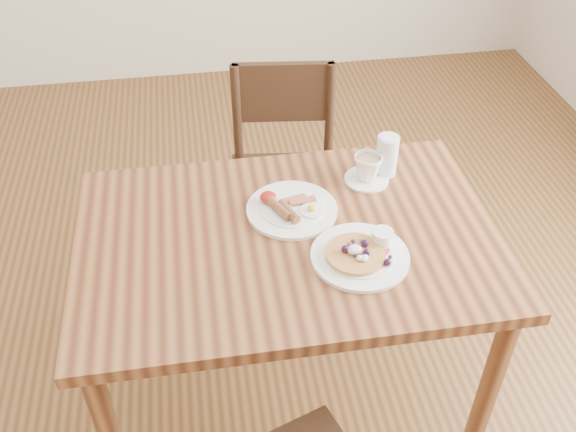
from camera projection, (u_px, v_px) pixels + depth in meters
The scene contains 7 objects.
ground at pixel (288, 391), 2.30m from camera, with size 5.00×5.00×0.00m, color #513217.
dining_table at pixel (288, 260), 1.88m from camera, with size 1.20×0.80×0.75m.
chair_far at pixel (285, 170), 2.50m from camera, with size 0.47×0.47×0.88m.
pancake_plate at pixel (361, 253), 1.74m from camera, with size 0.27×0.27×0.06m.
breakfast_plate at pixel (290, 208), 1.89m from camera, with size 0.27×0.27×0.04m.
teacup_saucer at pixel (367, 169), 1.99m from camera, with size 0.14×0.14×0.09m.
water_glass at pixel (387, 155), 2.01m from camera, with size 0.07×0.07×0.13m, color silver.
Camera 1 is at (-0.22, -1.34, 1.96)m, focal length 40.00 mm.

